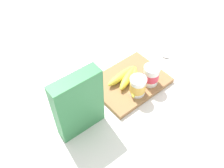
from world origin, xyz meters
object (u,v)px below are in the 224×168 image
object	(u,v)px
cutting_board	(129,82)
cereal_box	(79,105)
yogurt_cup_front	(151,75)
yogurt_cup_back	(138,86)
banana_bunch	(128,78)
spoon	(160,55)

from	to	relation	value
cutting_board	cereal_box	bearing A→B (deg)	8.57
cereal_box	yogurt_cup_front	size ratio (longest dim) A/B	2.92
cutting_board	yogurt_cup_back	distance (m)	0.10
yogurt_cup_back	banana_bunch	distance (m)	0.08
cutting_board	cereal_box	distance (m)	0.33
spoon	cutting_board	bearing A→B (deg)	9.49
yogurt_cup_front	banana_bunch	world-z (taller)	yogurt_cup_front
cutting_board	spoon	world-z (taller)	cutting_board
yogurt_cup_front	yogurt_cup_back	size ratio (longest dim) A/B	1.06
cereal_box	banana_bunch	bearing A→B (deg)	-169.29
yogurt_cup_front	banana_bunch	size ratio (longest dim) A/B	0.51
cereal_box	yogurt_cup_back	world-z (taller)	cereal_box
cereal_box	yogurt_cup_front	xyz separation A→B (m)	(-0.36, 0.02, -0.07)
cereal_box	yogurt_cup_front	distance (m)	0.37
banana_bunch	spoon	distance (m)	0.27
cutting_board	yogurt_cup_front	size ratio (longest dim) A/B	3.52
yogurt_cup_front	yogurt_cup_back	xyz separation A→B (m)	(0.09, 0.01, -0.00)
cereal_box	yogurt_cup_back	size ratio (longest dim) A/B	3.08
yogurt_cup_back	banana_bunch	size ratio (longest dim) A/B	0.49
cereal_box	banana_bunch	world-z (taller)	cereal_box
cutting_board	cereal_box	xyz separation A→B (m)	(0.30, 0.04, 0.13)
cutting_board	yogurt_cup_back	world-z (taller)	yogurt_cup_back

